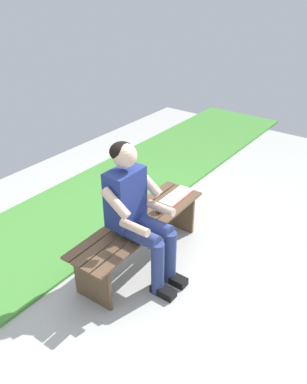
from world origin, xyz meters
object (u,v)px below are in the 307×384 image
person_seated (137,209)px  book_open (176,196)px  apple (160,208)px  bench_near (140,231)px

person_seated → book_open: size_ratio=2.99×
apple → book_open: 0.32m
apple → bench_near: bearing=-13.9°
bench_near → book_open: (-0.54, 0.03, 0.12)m
bench_near → apple: apple is taller
person_seated → book_open: bearing=-174.4°
bench_near → book_open: size_ratio=3.75×
person_seated → book_open: person_seated is taller
person_seated → apple: 0.44m
book_open → bench_near: bearing=-4.7°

